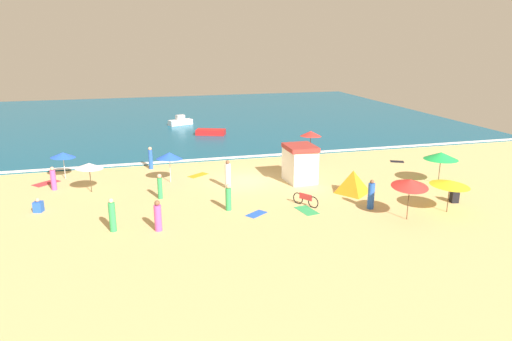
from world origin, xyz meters
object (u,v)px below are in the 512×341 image
beachgoer_4 (228,198)px  beachgoer_7 (160,186)px  beach_umbrella_0 (311,134)px  beachgoer_8 (53,179)px  beachgoer_5 (228,175)px  lifeguard_cabana (300,163)px  beach_umbrella_3 (441,156)px  beachgoer_0 (112,216)px  beach_umbrella_4 (63,155)px  small_boat_1 (211,132)px  beach_umbrella_2 (169,156)px  beachgoer_9 (454,196)px  beach_umbrella_1 (410,183)px  beachgoer_3 (371,195)px  small_boat_0 (180,121)px  beachgoer_2 (158,217)px  beach_tent (353,182)px  beach_umbrella_6 (450,183)px  parked_bicycle (306,199)px  beach_umbrella_5 (89,166)px  beachgoer_1 (151,158)px  beachgoer_6 (38,206)px

beachgoer_4 → beachgoer_7: bearing=139.8°
beach_umbrella_0 → beachgoer_8: (-19.33, -3.66, -1.29)m
beach_umbrella_0 → beachgoer_5: beach_umbrella_0 is taller
lifeguard_cabana → beachgoer_4: 7.29m
beach_umbrella_3 → beachgoer_0: beach_umbrella_3 is taller
beach_umbrella_4 → lifeguard_cabana: bearing=-17.4°
beachgoer_0 → beachgoer_7: bearing=59.4°
beach_umbrella_3 → small_boat_1: size_ratio=0.99×
beach_umbrella_2 → beachgoer_5: size_ratio=1.34×
beachgoer_7 → beachgoer_9: 17.92m
beachgoer_5 → beach_umbrella_1: bearing=-43.9°
beach_umbrella_1 → beachgoer_3: 2.66m
small_boat_0 → small_boat_1: 6.94m
beach_umbrella_3 → beachgoer_2: beach_umbrella_3 is taller
beach_umbrella_1 → lifeguard_cabana: bearing=111.5°
beachgoer_2 → lifeguard_cabana: bearing=31.9°
beach_umbrella_2 → beachgoer_2: size_ratio=1.55×
beach_umbrella_0 → beach_tent: size_ratio=1.12×
beach_tent → beach_umbrella_0: bearing=85.4°
beach_umbrella_6 → lifeguard_cabana: bearing=128.1°
beach_umbrella_2 → beach_umbrella_4: (-7.11, 2.81, -0.16)m
beach_umbrella_3 → small_boat_1: 23.64m
beach_tent → parked_bicycle: bearing=-158.4°
parked_bicycle → beachgoer_5: bearing=129.8°
beachgoer_8 → beachgoer_5: bearing=-13.2°
beach_umbrella_5 → beachgoer_8: (-2.39, 1.13, -1.03)m
beach_umbrella_5 → beach_umbrella_6: bearing=-24.5°
beachgoer_7 → beachgoer_5: bearing=12.3°
parked_bicycle → small_boat_1: size_ratio=0.49×
beach_umbrella_5 → beachgoer_1: beach_umbrella_5 is taller
beachgoer_1 → small_boat_1: size_ratio=0.54×
beach_umbrella_5 → beach_umbrella_6: 21.82m
lifeguard_cabana → beach_umbrella_4: size_ratio=1.17×
beach_tent → beachgoer_4: beachgoer_4 is taller
parked_bicycle → beachgoer_1: size_ratio=0.91×
beachgoer_1 → beachgoer_9: (17.31, -12.48, -0.42)m
beachgoer_0 → beachgoer_4: 6.52m
beachgoer_5 → beachgoer_8: bearing=166.8°
beachgoer_6 → parked_bicycle: bearing=-11.3°
beachgoer_7 → small_boat_0: beachgoer_7 is taller
beach_umbrella_1 → beachgoer_7: 14.66m
beachgoer_5 → small_boat_0: bearing=91.2°
beach_umbrella_1 → parked_bicycle: beach_umbrella_1 is taller
beachgoer_5 → small_boat_0: (-0.51, 23.93, -0.41)m
beach_umbrella_3 → beachgoer_5: beach_umbrella_3 is taller
beachgoer_2 → beachgoer_9: size_ratio=1.76×
beach_umbrella_4 → beach_tent: bearing=-24.1°
lifeguard_cabana → beach_umbrella_6: (6.08, -7.77, 0.43)m
lifeguard_cabana → beach_umbrella_4: (-15.76, 4.95, 0.41)m
beach_umbrella_3 → beach_umbrella_4: 25.96m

